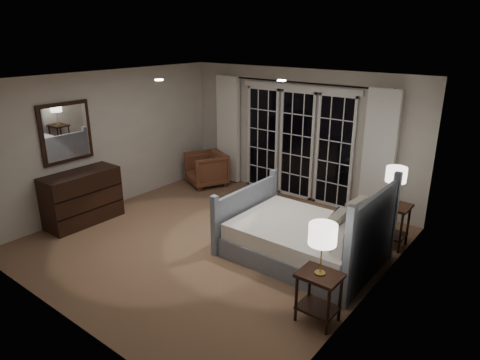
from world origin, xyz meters
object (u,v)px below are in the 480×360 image
Objects in this scene: nightstand_left at (319,290)px; nightstand_right at (391,218)px; bed at (306,238)px; dresser at (82,197)px; lamp_right at (396,175)px; armchair at (206,169)px; lamp_left at (323,235)px.

nightstand_right is (-0.02, 2.32, 0.05)m from nightstand_left.
bed reaches higher than dresser.
armchair is at bearing 175.68° from lamp_right.
lamp_right is at bearing 28.46° from dresser.
bed is 3.11× the size of nightstand_right.
bed is 1.44m from nightstand_left.
lamp_right is 0.46× the size of dresser.
dresser is (-4.48, -0.09, 0.05)m from nightstand_left.
bed is 1.65× the size of dresser.
lamp_right is at bearing 90.53° from nightstand_left.
nightstand_left is at bearing -89.47° from nightstand_right.
lamp_right is (0.80, 1.15, 0.83)m from bed.
lamp_right is at bearing 22.05° from armchair.
lamp_right is 0.75× the size of armchair.
nightstand_left is 0.69m from lamp_left.
armchair is at bearing 147.26° from nightstand_left.
nightstand_right is at bearing 28.46° from dresser.
lamp_left is 0.47× the size of dresser.
bed is at bearing -125.07° from lamp_right.
bed reaches higher than lamp_left.
lamp_left reaches higher than nightstand_right.
dresser is at bearing -151.54° from lamp_right.
armchair is (-4.09, 2.63, -0.05)m from nightstand_left.
dresser reaches higher than armchair.
lamp_right reaches higher than nightstand_right.
lamp_left is 4.92m from armchair.
lamp_left is 4.52m from dresser.
lamp_right is (-0.02, 2.32, 0.05)m from lamp_left.
bed reaches higher than nightstand_left.
bed is 1.63m from lamp_right.
nightstand_right is at bearing -26.57° from lamp_right.
lamp_right reaches higher than armchair.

